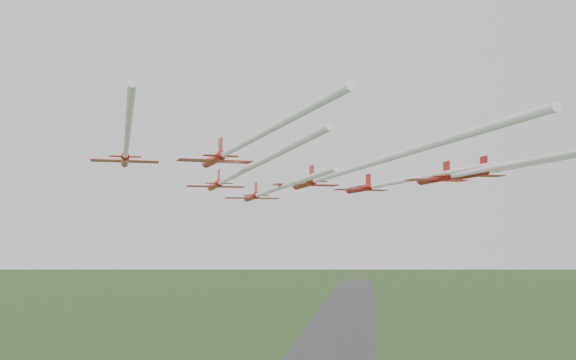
# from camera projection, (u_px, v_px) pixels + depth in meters

# --- Properties ---
(runway) EXTENTS (38.00, 900.00, 0.04)m
(runway) POSITION_uv_depth(u_px,v_px,m) (334.00, 345.00, 296.24)
(runway) COLOR #363638
(runway) RESTS_ON ground
(jet_lead) EXTENTS (23.02, 53.25, 2.96)m
(jet_lead) POSITION_uv_depth(u_px,v_px,m) (266.00, 192.00, 103.76)
(jet_lead) COLOR red
(jet_row2_left) EXTENTS (26.14, 57.63, 2.72)m
(jet_row2_left) POSITION_uv_depth(u_px,v_px,m) (233.00, 176.00, 85.66)
(jet_row2_left) COLOR red
(jet_row2_right) EXTENTS (19.88, 40.07, 2.66)m
(jet_row2_right) POSITION_uv_depth(u_px,v_px,m) (382.00, 185.00, 97.09)
(jet_row2_right) COLOR red
(jet_row3_left) EXTENTS (21.45, 47.21, 2.64)m
(jet_row3_left) POSITION_uv_depth(u_px,v_px,m) (126.00, 149.00, 74.74)
(jet_row3_left) COLOR red
(jet_row3_mid) EXTENTS (25.87, 60.14, 2.88)m
(jet_row3_mid) POSITION_uv_depth(u_px,v_px,m) (338.00, 173.00, 78.78)
(jet_row3_mid) COLOR red
(jet_row3_right) EXTENTS (23.03, 52.46, 2.89)m
(jet_row3_right) POSITION_uv_depth(u_px,v_px,m) (519.00, 165.00, 85.27)
(jet_row3_right) COLOR red
(jet_row4_left) EXTENTS (22.24, 42.00, 2.68)m
(jet_row4_left) POSITION_uv_depth(u_px,v_px,m) (233.00, 150.00, 68.41)
(jet_row4_left) COLOR red
(jet_row4_right) EXTENTS (22.40, 52.16, 2.43)m
(jet_row4_right) POSITION_uv_depth(u_px,v_px,m) (494.00, 168.00, 69.04)
(jet_row4_right) COLOR red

